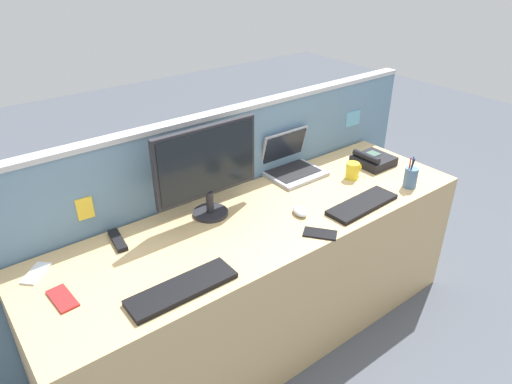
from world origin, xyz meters
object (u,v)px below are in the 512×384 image
Objects in this scene: desk_phone at (373,160)px; keyboard_spare at (182,289)px; cell_phone_red_case at (62,298)px; coffee_mug at (353,171)px; computer_mouse_right_hand at (300,211)px; cell_phone_black_slab at (320,234)px; desktop_monitor at (207,166)px; laptop at (290,163)px; tv_remote at (118,240)px; pen_cup at (411,177)px; keyboard_main at (362,204)px; cell_phone_white_slab at (36,273)px.

desk_phone reaches higher than keyboard_spare.
cell_phone_red_case is 1.59m from coffee_mug.
computer_mouse_right_hand is 0.91× the size of coffee_mug.
coffee_mug is at bearing -9.23° from cell_phone_black_slab.
laptop is at bearing 9.20° from desktop_monitor.
laptop is 1.51× the size of desk_phone.
computer_mouse_right_hand is 0.85m from tv_remote.
desktop_monitor is 1.24× the size of keyboard_spare.
tv_remote is (-0.45, 0.04, -0.25)m from desktop_monitor.
pen_cup is 1.17× the size of cell_phone_red_case.
laptop reaches higher than cell_phone_black_slab.
pen_cup is at bearing -35.10° from cell_phone_black_slab.
keyboard_spare is 4.28× the size of computer_mouse_right_hand.
desktop_monitor is at bearing 1.40° from tv_remote.
desktop_monitor is 1.31× the size of keyboard_main.
keyboard_main is at bearing 27.69° from cell_phone_white_slab.
desk_phone is (0.45, -0.22, -0.03)m from laptop.
laptop is 1.11m from keyboard_spare.
computer_mouse_right_hand is (-0.26, -0.37, -0.04)m from laptop.
pen_cup is 1.77m from cell_phone_red_case.
cell_phone_red_case is at bearing 148.56° from keyboard_spare.
coffee_mug is at bearing -11.25° from desktop_monitor.
desk_phone is 1.86m from cell_phone_white_slab.
desk_phone is 1.30× the size of cell_phone_red_case.
desktop_monitor is 1.74× the size of laptop.
coffee_mug is (0.49, 0.11, 0.03)m from computer_mouse_right_hand.
keyboard_main is 0.32m from computer_mouse_right_hand.
coffee_mug is (1.28, -0.21, 0.04)m from tv_remote.
laptop reaches higher than keyboard_main.
pen_cup reaches higher than computer_mouse_right_hand.
keyboard_main reaches higher than cell_phone_red_case.
desk_phone reaches higher than tv_remote.
cell_phone_black_slab is (1.06, -0.28, 0.00)m from cell_phone_red_case.
cell_phone_red_case is 1.40× the size of coffee_mug.
keyboard_main is 0.34m from cell_phone_black_slab.
keyboard_spare reaches higher than cell_phone_red_case.
cell_phone_black_slab is at bearing -26.80° from tv_remote.
pen_cup is at bearing -101.17° from desk_phone.
laptop is at bearing 131.22° from coffee_mug.
cell_phone_red_case and cell_phone_white_slab have the same top height.
cell_phone_white_slab is (-0.80, 0.03, -0.25)m from desktop_monitor.
cell_phone_black_slab is 0.90m from tv_remote.
tv_remote is 1.30m from coffee_mug.
desktop_monitor is at bearing 156.81° from computer_mouse_right_hand.
desk_phone is 1.51m from tv_remote.
keyboard_spare is 3.16× the size of cell_phone_white_slab.
keyboard_spare is 0.44m from cell_phone_red_case.
coffee_mug is at bearing 122.51° from pen_cup.
desktop_monitor reaches higher than computer_mouse_right_hand.
cell_phone_red_case is (-1.81, -0.06, -0.03)m from desk_phone.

